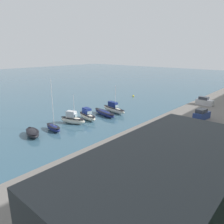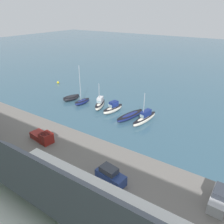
# 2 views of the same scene
# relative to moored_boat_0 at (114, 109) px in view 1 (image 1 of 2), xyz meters

# --- Properties ---
(ground_plane) EXTENTS (320.00, 320.00, 0.00)m
(ground_plane) POSITION_rel_moored_boat_0_xyz_m (8.48, -1.04, -0.98)
(ground_plane) COLOR #385B70
(quay_promenade) EXTENTS (117.22, 26.29, 1.36)m
(quay_promenade) POSITION_rel_moored_boat_0_xyz_m (8.48, 25.54, -0.30)
(quay_promenade) COLOR slate
(quay_promenade) RESTS_ON ground_plane
(yacht_club_building) EXTENTS (18.93, 8.91, 6.58)m
(yacht_club_building) POSITION_rel_moored_boat_0_xyz_m (26.81, 28.14, 3.67)
(yacht_club_building) COLOR #2D3338
(yacht_club_building) RESTS_ON quay_promenade
(moored_boat_0) EXTENTS (2.73, 8.11, 6.92)m
(moored_boat_0) POSITION_rel_moored_boat_0_xyz_m (0.00, 0.00, 0.00)
(moored_boat_0) COLOR white
(moored_boat_0) RESTS_ON ground_plane
(moored_boat_1) EXTENTS (3.71, 8.18, 1.16)m
(moored_boat_1) POSITION_rel_moored_boat_0_xyz_m (3.53, 0.14, -0.36)
(moored_boat_1) COLOR navy
(moored_boat_1) RESTS_ON ground_plane
(moored_boat_2) EXTENTS (2.89, 6.23, 2.67)m
(moored_boat_2) POSITION_rel_moored_boat_0_xyz_m (8.48, -0.48, -0.00)
(moored_boat_2) COLOR white
(moored_boat_2) RESTS_ON ground_plane
(moored_boat_3) EXTENTS (3.44, 6.02, 6.41)m
(moored_boat_3) POSITION_rel_moored_boat_0_xyz_m (12.49, -0.77, 0.04)
(moored_boat_3) COLOR white
(moored_boat_3) RESTS_ON ground_plane
(moored_boat_4) EXTENTS (2.13, 4.87, 10.08)m
(moored_boat_4) POSITION_rel_moored_boat_0_xyz_m (17.70, -0.14, -0.30)
(moored_boat_4) COLOR navy
(moored_boat_4) RESTS_ON ground_plane
(moored_boat_5) EXTENTS (3.30, 5.10, 1.26)m
(moored_boat_5) POSITION_rel_moored_boat_0_xyz_m (21.86, -0.51, -0.31)
(moored_boat_5) COLOR black
(moored_boat_5) RESTS_ON ground_plane
(parked_car_0) EXTENTS (4.41, 2.37, 2.16)m
(parked_car_0) POSITION_rel_moored_boat_0_xyz_m (-4.54, 20.09, 1.29)
(parked_car_0) COLOR navy
(parked_car_0) RESTS_ON quay_promenade
(parked_car_1) EXTENTS (1.93, 4.25, 2.16)m
(parked_car_1) POSITION_rel_moored_boat_0_xyz_m (-17.29, 16.28, 1.29)
(parked_car_1) COLOR #B7B7BC
(parked_car_1) RESTS_ON quay_promenade
(pickup_truck_0) EXTENTS (4.95, 2.57, 1.90)m
(pickup_truck_0) POSITION_rel_moored_boat_0_xyz_m (10.68, 18.34, 1.20)
(pickup_truck_0) COLOR maroon
(pickup_truck_0) RESTS_ON quay_promenade
(mooring_buoy_0) EXTENTS (0.58, 0.58, 0.58)m
(mooring_buoy_0) POSITION_rel_moored_boat_0_xyz_m (-19.16, -7.72, -0.69)
(mooring_buoy_0) COLOR yellow
(mooring_buoy_0) RESTS_ON ground_plane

